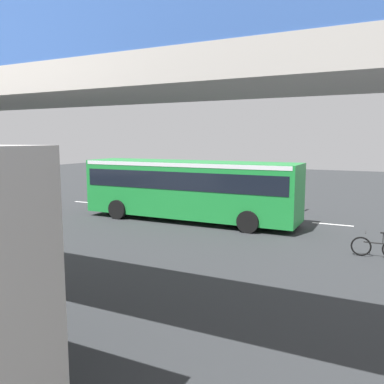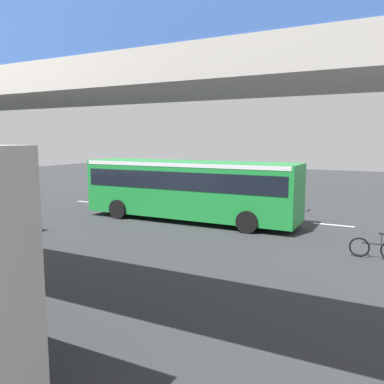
# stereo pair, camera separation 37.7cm
# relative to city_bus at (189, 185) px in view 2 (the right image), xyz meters

# --- Properties ---
(ground) EXTENTS (80.00, 80.00, 0.00)m
(ground) POSITION_rel_city_bus_xyz_m (1.01, -0.06, -1.88)
(ground) COLOR #2D3033
(city_bus) EXTENTS (11.54, 2.85, 3.15)m
(city_bus) POSITION_rel_city_bus_xyz_m (0.00, 0.00, 0.00)
(city_bus) COLOR #1E8C38
(city_bus) RESTS_ON ground
(bicycle_black) EXTENTS (1.77, 0.44, 0.96)m
(bicycle_black) POSITION_rel_city_bus_xyz_m (-9.10, 2.92, -1.51)
(bicycle_black) COLOR black
(bicycle_black) RESTS_ON ground
(traffic_sign) EXTENTS (0.08, 0.60, 2.80)m
(traffic_sign) POSITION_rel_city_bus_xyz_m (-4.60, -4.72, 0.01)
(traffic_sign) COLOR slate
(traffic_sign) RESTS_ON ground
(lane_dash_leftmost) EXTENTS (2.00, 0.20, 0.01)m
(lane_dash_leftmost) POSITION_rel_city_bus_xyz_m (-6.99, -2.37, -1.88)
(lane_dash_leftmost) COLOR silver
(lane_dash_leftmost) RESTS_ON ground
(lane_dash_left) EXTENTS (2.00, 0.20, 0.01)m
(lane_dash_left) POSITION_rel_city_bus_xyz_m (-2.99, -2.37, -1.88)
(lane_dash_left) COLOR silver
(lane_dash_left) RESTS_ON ground
(lane_dash_centre) EXTENTS (2.00, 0.20, 0.01)m
(lane_dash_centre) POSITION_rel_city_bus_xyz_m (1.01, -2.37, -1.88)
(lane_dash_centre) COLOR silver
(lane_dash_centre) RESTS_ON ground
(lane_dash_right) EXTENTS (2.00, 0.20, 0.01)m
(lane_dash_right) POSITION_rel_city_bus_xyz_m (5.01, -2.37, -1.88)
(lane_dash_right) COLOR silver
(lane_dash_right) RESTS_ON ground
(lane_dash_rightmost) EXTENTS (2.00, 0.20, 0.01)m
(lane_dash_rightmost) POSITION_rel_city_bus_xyz_m (9.01, -2.37, -1.88)
(lane_dash_rightmost) COLOR silver
(lane_dash_rightmost) RESTS_ON ground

